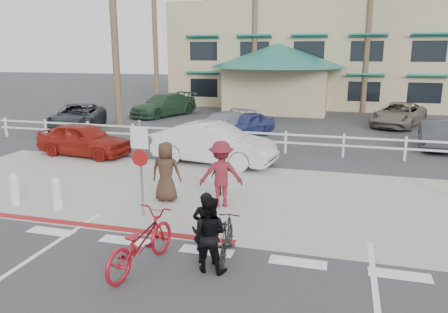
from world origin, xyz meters
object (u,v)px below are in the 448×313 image
(car_white_sedan, at_px, (214,144))
(car_red_compact, at_px, (84,139))
(bike_red, at_px, (140,242))
(sign_post, at_px, (141,164))
(bike_black, at_px, (227,238))

(car_white_sedan, bearing_deg, car_red_compact, 100.12)
(car_white_sedan, bearing_deg, bike_red, -164.52)
(sign_post, xyz_separation_m, bike_black, (2.81, -1.77, -0.99))
(sign_post, relative_size, bike_red, 1.33)
(bike_red, distance_m, car_white_sedan, 8.62)
(bike_red, height_order, bike_black, bike_red)
(car_red_compact, bearing_deg, bike_red, -134.53)
(bike_black, bearing_deg, bike_red, 23.78)
(bike_red, bearing_deg, car_red_compact, -41.55)
(bike_red, xyz_separation_m, bike_black, (1.57, 0.89, -0.11))
(bike_black, xyz_separation_m, car_red_compact, (-8.28, 7.52, 0.23))
(bike_red, height_order, car_red_compact, car_red_compact)
(bike_black, height_order, car_red_compact, car_red_compact)
(sign_post, bearing_deg, car_white_sedan, 87.99)
(bike_red, xyz_separation_m, car_red_compact, (-6.71, 8.41, 0.12))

